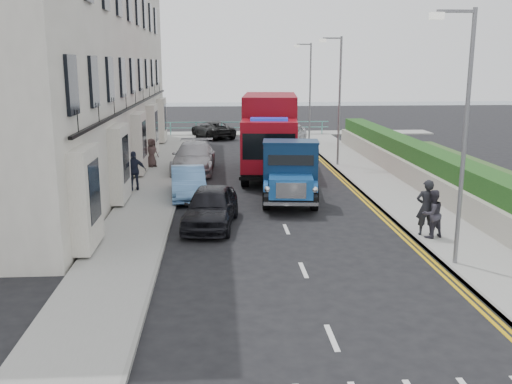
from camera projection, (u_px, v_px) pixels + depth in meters
name	position (u px, v px, depth m)	size (l,w,h in m)	color
ground	(294.00, 248.00, 17.74)	(120.00, 120.00, 0.00)	black
pavement_west	(156.00, 187.00, 26.14)	(2.40, 38.00, 0.12)	gray
pavement_east	(380.00, 184.00, 26.83)	(2.60, 38.00, 0.12)	gray
promenade	(246.00, 134.00, 45.95)	(30.00, 2.50, 0.12)	gray
sea_plane	(235.00, 106.00, 76.13)	(120.00, 120.00, 0.00)	slate
terrace_west	(72.00, 31.00, 28.19)	(6.31, 30.20, 14.25)	silver
garden_east	(421.00, 166.00, 26.77)	(1.45, 28.00, 1.75)	#B2AD9E
seafront_railing	(247.00, 128.00, 45.05)	(13.00, 0.08, 1.11)	#59B2A5
lamp_near	(461.00, 125.00, 15.19)	(1.23, 0.18, 7.00)	slate
lamp_mid	(338.00, 94.00, 30.76)	(1.23, 0.18, 7.00)	slate
lamp_far	(308.00, 86.00, 40.49)	(1.23, 0.18, 7.00)	slate
bedford_lorry	(290.00, 176.00, 22.92)	(2.70, 5.64, 2.58)	black
red_lorry	(270.00, 133.00, 29.03)	(3.35, 7.90, 4.02)	black
parked_car_front	(211.00, 207.00, 19.91)	(1.67, 4.15, 1.41)	black
parked_car_mid	(188.00, 183.00, 24.17)	(1.39, 4.00, 1.32)	#6398D5
parked_car_rear	(194.00, 157.00, 30.00)	(2.14, 5.26, 1.53)	#ABABB0
seafront_car_left	(213.00, 130.00, 43.70)	(2.12, 4.60, 1.28)	black
seafront_car_right	(290.00, 135.00, 39.51)	(1.81, 4.49, 1.53)	silver
pedestrian_east_near	(427.00, 208.00, 18.44)	(0.67, 0.44, 1.85)	black
pedestrian_east_far	(432.00, 214.00, 18.21)	(0.76, 0.59, 1.57)	#322F3A
pedestrian_west_near	(134.00, 171.00, 25.04)	(1.02, 0.42, 1.73)	#1C2133
pedestrian_west_far	(152.00, 153.00, 30.78)	(0.75, 0.49, 1.54)	#443231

